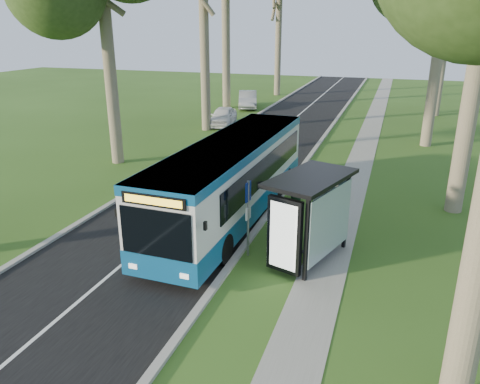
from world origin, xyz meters
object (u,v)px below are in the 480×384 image
(bus_stop_sign, at_px, (248,210))
(car_silver, at_px, (248,100))
(car_white, at_px, (223,116))
(litter_bin, at_px, (296,196))
(bus, at_px, (232,179))
(bus_shelter, at_px, (312,206))

(bus_stop_sign, bearing_deg, car_silver, 115.00)
(car_white, bearing_deg, litter_bin, -67.12)
(car_silver, bearing_deg, bus, -90.89)
(litter_bin, bearing_deg, car_white, 120.93)
(car_white, height_order, car_silver, car_silver)
(litter_bin, distance_m, car_silver, 25.99)
(bus_stop_sign, relative_size, car_white, 0.64)
(bus, relative_size, car_silver, 2.57)
(car_white, bearing_deg, bus, -76.44)
(litter_bin, bearing_deg, car_silver, 112.36)
(bus_stop_sign, distance_m, bus_shelter, 2.19)
(bus_stop_sign, distance_m, car_white, 22.54)
(litter_bin, bearing_deg, bus_shelter, -73.42)
(bus_shelter, bearing_deg, car_silver, 129.31)
(bus, bearing_deg, car_white, 113.31)
(bus, distance_m, bus_shelter, 4.82)
(bus_stop_sign, relative_size, litter_bin, 3.27)
(car_white, relative_size, car_silver, 0.89)
(car_silver, bearing_deg, car_white, -102.82)
(bus_shelter, bearing_deg, litter_bin, 124.54)
(bus, xyz_separation_m, bus_shelter, (3.78, -2.96, 0.41))
(bus, xyz_separation_m, bus_stop_sign, (1.63, -2.99, 0.00))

